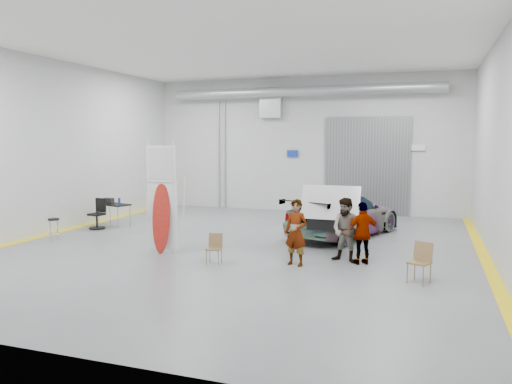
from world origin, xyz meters
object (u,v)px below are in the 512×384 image
(shop_stool, at_px, (54,230))
(office_chair, at_px, (98,216))
(person_a, at_px, (296,232))
(person_c, at_px, (363,233))
(folding_chair_near, at_px, (214,255))
(work_table, at_px, (112,204))
(sedan_car, at_px, (344,214))
(surfboard_display, at_px, (161,207))
(person_b, at_px, (347,230))
(folding_chair_far, at_px, (419,271))

(shop_stool, relative_size, office_chair, 0.66)
(person_a, distance_m, person_c, 1.75)
(folding_chair_near, height_order, work_table, work_table)
(sedan_car, relative_size, surfboard_display, 1.55)
(person_b, relative_size, person_c, 1.05)
(surfboard_display, bearing_deg, folding_chair_near, -21.81)
(person_b, bearing_deg, sedan_car, 114.61)
(sedan_car, bearing_deg, person_b, 120.55)
(folding_chair_far, bearing_deg, folding_chair_near, -157.49)
(person_a, height_order, office_chair, person_a)
(person_c, distance_m, folding_chair_near, 3.90)
(person_b, bearing_deg, person_c, 5.24)
(surfboard_display, relative_size, folding_chair_far, 3.56)
(person_b, bearing_deg, surfboard_display, -158.21)
(folding_chair_far, height_order, office_chair, office_chair)
(person_c, relative_size, folding_chair_near, 2.10)
(sedan_car, relative_size, office_chair, 4.66)
(person_b, xyz_separation_m, surfboard_display, (-5.14, -0.67, 0.46))
(shop_stool, height_order, office_chair, office_chair)
(sedan_car, bearing_deg, work_table, 26.23)
(person_a, bearing_deg, shop_stool, -168.68)
(person_b, bearing_deg, person_a, -132.26)
(shop_stool, distance_m, office_chair, 2.30)
(person_a, relative_size, folding_chair_near, 2.21)
(person_b, distance_m, person_c, 0.44)
(person_a, relative_size, shop_stool, 2.39)
(person_a, relative_size, person_c, 1.05)
(surfboard_display, xyz_separation_m, office_chair, (-4.18, 2.70, -0.84))
(folding_chair_near, xyz_separation_m, office_chair, (-6.10, 3.34, 0.23))
(person_a, bearing_deg, office_chair, 175.91)
(person_a, relative_size, person_b, 1.00)
(person_b, relative_size, work_table, 1.17)
(sedan_car, distance_m, surfboard_display, 6.24)
(person_a, distance_m, shop_stool, 8.14)
(person_a, height_order, folding_chair_far, person_a)
(person_a, height_order, work_table, person_a)
(sedan_car, xyz_separation_m, office_chair, (-8.66, -1.61, -0.26))
(person_c, height_order, surfboard_display, surfboard_display)
(folding_chair_far, distance_m, work_table, 11.83)
(folding_chair_near, height_order, office_chair, office_chair)
(person_c, height_order, folding_chair_far, person_c)
(person_a, xyz_separation_m, office_chair, (-8.15, 2.80, -0.38))
(surfboard_display, bearing_deg, sedan_car, 40.46)
(person_c, height_order, office_chair, person_c)
(person_b, bearing_deg, folding_chair_far, -22.65)
(person_a, bearing_deg, surfboard_display, -166.58)
(folding_chair_near, bearing_deg, office_chair, 142.79)
(folding_chair_far, bearing_deg, person_c, 160.51)
(person_a, height_order, person_b, person_a)
(work_table, bearing_deg, folding_chair_near, -34.16)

